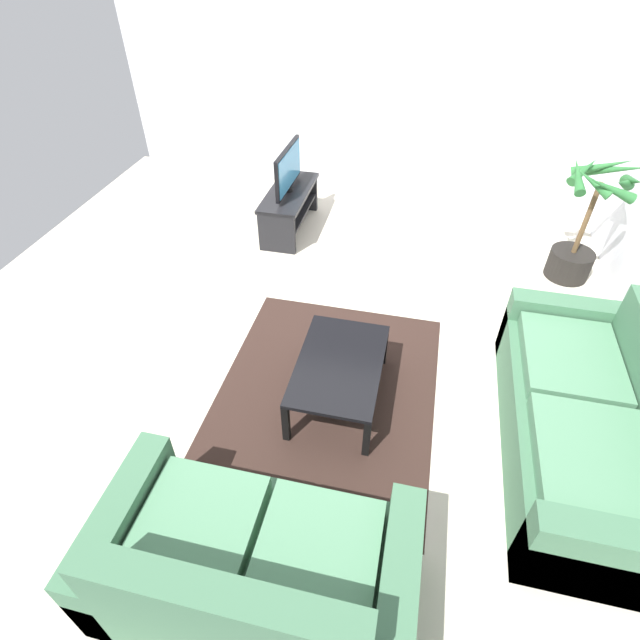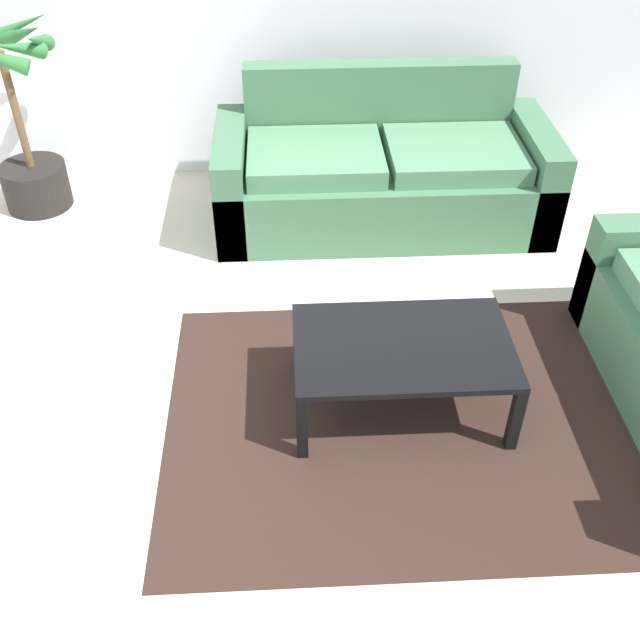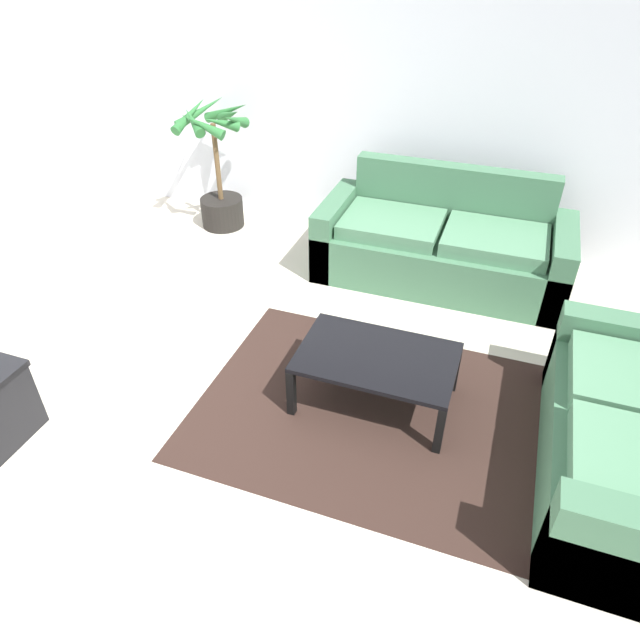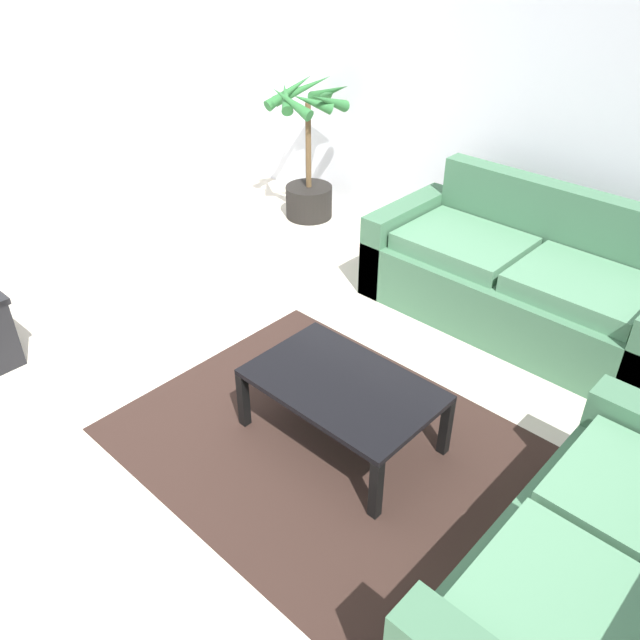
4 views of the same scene
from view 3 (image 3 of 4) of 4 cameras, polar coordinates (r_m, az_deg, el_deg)
ground_plane at (r=3.66m, az=-8.66°, el=-10.95°), size 6.60×6.60×0.00m
wall_back at (r=5.47m, az=5.44°, el=22.03°), size 6.00×0.06×2.70m
couch_main at (r=5.03m, az=12.13°, el=7.26°), size 2.08×0.90×0.90m
coffee_table at (r=3.60m, az=5.74°, el=-4.15°), size 0.99×0.63×0.39m
area_rug at (r=3.75m, az=5.03°, el=-9.01°), size 2.20×1.70×0.01m
potted_palm at (r=5.85m, az=-10.20°, el=14.09°), size 0.71×0.71×1.23m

